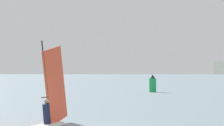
{
  "coord_description": "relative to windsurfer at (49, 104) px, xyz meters",
  "views": [
    {
      "loc": [
        5.43,
        -15.38,
        2.4
      ],
      "look_at": [
        -0.42,
        3.67,
        2.91
      ],
      "focal_mm": 64.58,
      "sensor_mm": 36.0,
      "label": 1
    }
  ],
  "objects": [
    {
      "name": "windsurfer",
      "position": [
        0.0,
        0.0,
        0.0
      ],
      "size": [
        0.89,
        3.72,
        3.91
      ],
      "rotation": [
        0.0,
        0.0,
        4.64
      ],
      "color": "white",
      "rests_on": "ground_plane"
    },
    {
      "name": "channel_buoy",
      "position": [
        -1.95,
        33.66,
        0.0
      ],
      "size": [
        0.9,
        0.9,
        2.25
      ],
      "color": "#19994C",
      "rests_on": "ground_plane"
    }
  ]
}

